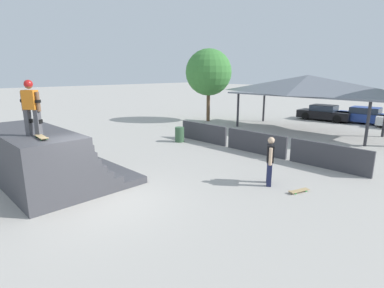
# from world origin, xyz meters

# --- Properties ---
(ground_plane) EXTENTS (160.00, 160.00, 0.00)m
(ground_plane) POSITION_xyz_m (0.00, 0.00, 0.00)
(ground_plane) COLOR #ADA8A0
(quarter_pipe_ramp) EXTENTS (5.19, 3.95, 1.98)m
(quarter_pipe_ramp) POSITION_xyz_m (-2.97, -0.64, 0.87)
(quarter_pipe_ramp) COLOR #424247
(quarter_pipe_ramp) RESTS_ON ground
(skater_on_deck) EXTENTS (0.71, 0.50, 1.70)m
(skater_on_deck) POSITION_xyz_m (-1.84, -1.16, 2.96)
(skater_on_deck) COLOR #4C4C51
(skater_on_deck) RESTS_ON quarter_pipe_ramp
(skateboard_on_deck) EXTENTS (0.82, 0.27, 0.09)m
(skateboard_on_deck) POSITION_xyz_m (-1.24, -1.16, 2.04)
(skateboard_on_deck) COLOR green
(skateboard_on_deck) RESTS_ON quarter_pipe_ramp
(bystander_walking) EXTENTS (0.47, 0.64, 1.73)m
(bystander_walking) POSITION_xyz_m (2.80, 4.96, 0.96)
(bystander_walking) COLOR #1E2347
(bystander_walking) RESTS_ON ground
(skateboard_on_ground) EXTENTS (0.43, 0.82, 0.09)m
(skateboard_on_ground) POSITION_xyz_m (3.91, 5.01, 0.06)
(skateboard_on_ground) COLOR green
(skateboard_on_ground) RESTS_ON ground
(barrier_fence) EXTENTS (10.40, 0.12, 1.05)m
(barrier_fence) POSITION_xyz_m (0.03, 8.26, 0.52)
(barrier_fence) COLOR #3D3D42
(barrier_fence) RESTS_ON ground
(pavilion_shelter) EXTENTS (10.07, 4.09, 3.74)m
(pavilion_shelter) POSITION_xyz_m (-0.86, 15.43, 3.06)
(pavilion_shelter) COLOR #2D2D33
(pavilion_shelter) RESTS_ON ground
(tree_far_back) EXTENTS (3.67, 3.67, 5.74)m
(tree_far_back) POSITION_xyz_m (-8.41, 14.06, 3.90)
(tree_far_back) COLOR brown
(tree_far_back) RESTS_ON ground
(trash_bin) EXTENTS (0.52, 0.52, 0.85)m
(trash_bin) POSITION_xyz_m (-4.42, 7.25, 0.42)
(trash_bin) COLOR #385B3D
(trash_bin) RESTS_ON ground
(parked_car_black) EXTENTS (4.20, 1.94, 1.27)m
(parked_car_black) POSITION_xyz_m (-1.84, 21.20, 0.60)
(parked_car_black) COLOR black
(parked_car_black) RESTS_ON ground
(parked_car_blue) EXTENTS (4.43, 1.93, 1.27)m
(parked_car_blue) POSITION_xyz_m (1.12, 21.87, 0.60)
(parked_car_blue) COLOR navy
(parked_car_blue) RESTS_ON ground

